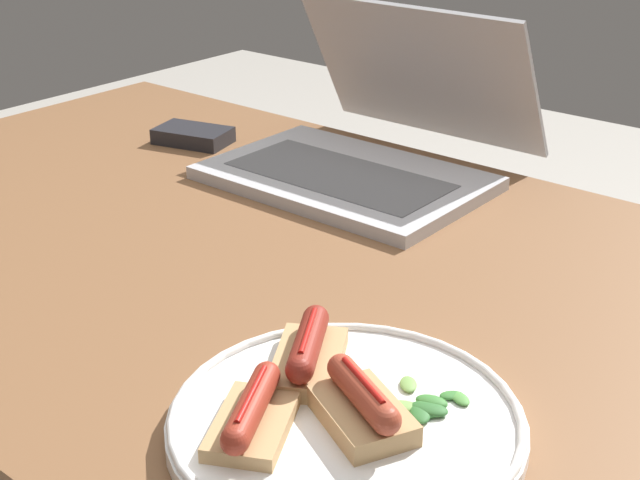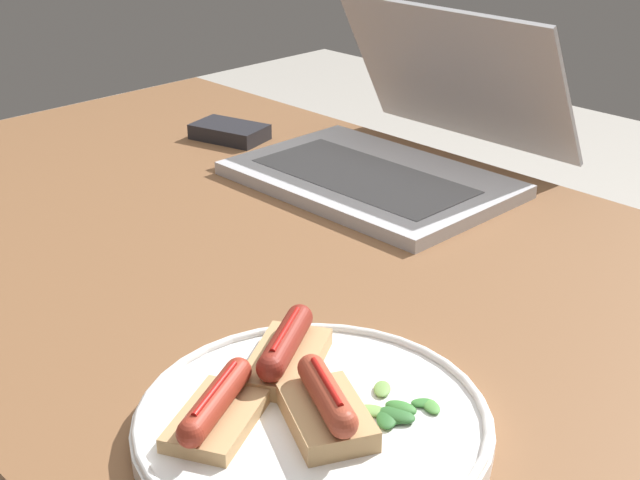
# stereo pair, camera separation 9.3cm
# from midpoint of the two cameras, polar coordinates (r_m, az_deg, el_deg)

# --- Properties ---
(desk) EXTENTS (1.49, 0.84, 0.71)m
(desk) POSITION_cam_midpoint_polar(r_m,az_deg,el_deg) (1.05, 1.06, -3.96)
(desk) COLOR brown
(desk) RESTS_ON ground_plane
(laptop) EXTENTS (0.37, 0.37, 0.23)m
(laptop) POSITION_cam_midpoint_polar(r_m,az_deg,el_deg) (1.27, 7.00, 5.82)
(laptop) COLOR #B7B7BC
(laptop) RESTS_ON desk
(plate) EXTENTS (0.29, 0.29, 0.02)m
(plate) POSITION_cam_midpoint_polar(r_m,az_deg,el_deg) (0.74, 3.20, -11.68)
(plate) COLOR white
(plate) RESTS_ON desk
(sausage_toast_left) EXTENTS (0.11, 0.09, 0.04)m
(sausage_toast_left) POSITION_cam_midpoint_polar(r_m,az_deg,el_deg) (0.72, 4.20, -10.74)
(sausage_toast_left) COLOR tan
(sausage_toast_left) RESTS_ON plate
(sausage_toast_middle) EXTENTS (0.10, 0.12, 0.04)m
(sausage_toast_middle) POSITION_cam_midpoint_polar(r_m,az_deg,el_deg) (0.78, 1.21, -7.27)
(sausage_toast_middle) COLOR tan
(sausage_toast_middle) RESTS_ON plate
(sausage_toast_right) EXTENTS (0.09, 0.11, 0.04)m
(sausage_toast_right) POSITION_cam_midpoint_polar(r_m,az_deg,el_deg) (0.72, -2.93, -10.89)
(sausage_toast_right) COLOR tan
(sausage_toast_right) RESTS_ON plate
(salad_pile) EXTENTS (0.07, 0.07, 0.01)m
(salad_pile) POSITION_cam_midpoint_polar(r_m,az_deg,el_deg) (0.75, 8.49, -10.83)
(salad_pile) COLOR #387A33
(salad_pile) RESTS_ON plate
(external_drive) EXTENTS (0.13, 0.10, 0.02)m
(external_drive) POSITION_cam_midpoint_polar(r_m,az_deg,el_deg) (1.43, -3.95, 6.89)
(external_drive) COLOR #232328
(external_drive) RESTS_ON desk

